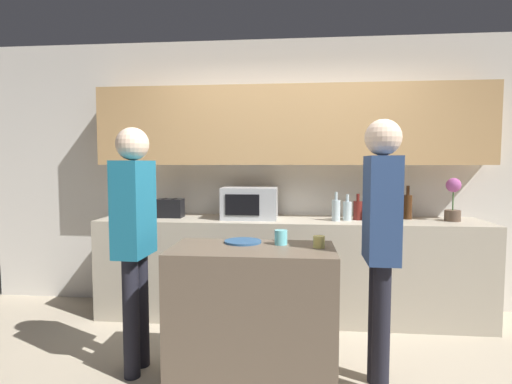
% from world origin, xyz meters
% --- Properties ---
extents(back_wall, '(6.40, 0.40, 2.70)m').
position_xyz_m(back_wall, '(0.00, 1.66, 1.54)').
color(back_wall, silver).
rests_on(back_wall, ground_plane).
extents(back_counter, '(3.60, 0.62, 0.94)m').
position_xyz_m(back_counter, '(0.00, 1.39, 0.47)').
color(back_counter, '#B7AD99').
rests_on(back_counter, ground_plane).
extents(kitchen_island, '(1.09, 0.56, 0.91)m').
position_xyz_m(kitchen_island, '(-0.23, 0.23, 0.45)').
color(kitchen_island, brown).
rests_on(kitchen_island, ground_plane).
extents(microwave, '(0.52, 0.39, 0.30)m').
position_xyz_m(microwave, '(-0.37, 1.41, 1.09)').
color(microwave, '#B7BABC').
rests_on(microwave, back_counter).
extents(toaster, '(0.26, 0.16, 0.18)m').
position_xyz_m(toaster, '(-1.16, 1.41, 1.03)').
color(toaster, black).
rests_on(toaster, back_counter).
extents(potted_plant, '(0.14, 0.14, 0.40)m').
position_xyz_m(potted_plant, '(1.49, 1.41, 1.13)').
color(potted_plant, brown).
rests_on(potted_plant, back_counter).
extents(bottle_0, '(0.08, 0.08, 0.27)m').
position_xyz_m(bottle_0, '(0.43, 1.33, 1.04)').
color(bottle_0, silver).
rests_on(bottle_0, back_counter).
extents(bottle_1, '(0.08, 0.08, 0.24)m').
position_xyz_m(bottle_1, '(0.54, 1.37, 1.03)').
color(bottle_1, silver).
rests_on(bottle_1, back_counter).
extents(bottle_2, '(0.08, 0.08, 0.25)m').
position_xyz_m(bottle_2, '(0.64, 1.41, 1.03)').
color(bottle_2, maroon).
rests_on(bottle_2, back_counter).
extents(bottle_3, '(0.06, 0.06, 0.29)m').
position_xyz_m(bottle_3, '(0.74, 1.39, 1.05)').
color(bottle_3, silver).
rests_on(bottle_3, back_counter).
extents(bottle_4, '(0.08, 0.08, 0.29)m').
position_xyz_m(bottle_4, '(0.80, 1.33, 1.05)').
color(bottle_4, silver).
rests_on(bottle_4, back_counter).
extents(bottle_5, '(0.06, 0.06, 0.30)m').
position_xyz_m(bottle_5, '(0.92, 1.40, 1.05)').
color(bottle_5, black).
rests_on(bottle_5, back_counter).
extents(bottle_6, '(0.07, 0.07, 0.22)m').
position_xyz_m(bottle_6, '(1.00, 1.36, 1.02)').
color(bottle_6, '#194723').
rests_on(bottle_6, back_counter).
extents(bottle_7, '(0.08, 0.08, 0.32)m').
position_xyz_m(bottle_7, '(1.11, 1.51, 1.06)').
color(bottle_7, '#472814').
rests_on(bottle_7, back_counter).
extents(plate_on_island, '(0.26, 0.26, 0.01)m').
position_xyz_m(plate_on_island, '(-0.31, 0.38, 0.92)').
color(plate_on_island, '#2D5684').
rests_on(plate_on_island, kitchen_island).
extents(cup_0, '(0.08, 0.08, 0.08)m').
position_xyz_m(cup_0, '(0.21, 0.26, 0.95)').
color(cup_0, '#DDCC65').
rests_on(cup_0, kitchen_island).
extents(cup_1, '(0.09, 0.09, 0.10)m').
position_xyz_m(cup_1, '(-0.04, 0.34, 0.96)').
color(cup_1, '#72D9E2').
rests_on(cup_1, kitchen_island).
extents(person_left, '(0.23, 0.35, 1.74)m').
position_xyz_m(person_left, '(0.60, 0.20, 1.05)').
color(person_left, black).
rests_on(person_left, ground_plane).
extents(person_center, '(0.22, 0.35, 1.71)m').
position_xyz_m(person_center, '(-1.05, 0.27, 1.02)').
color(person_center, black).
rests_on(person_center, ground_plane).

